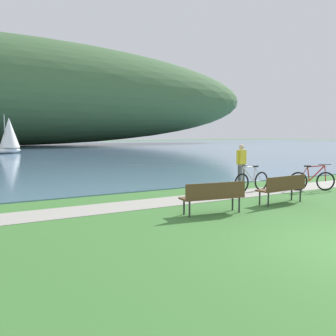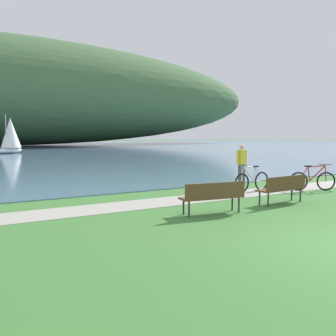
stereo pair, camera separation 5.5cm
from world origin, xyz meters
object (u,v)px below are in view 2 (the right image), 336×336
at_px(park_bench_further_along, 283,187).
at_px(sailboat_mid_bay, 10,135).
at_px(bicycle_beside_path, 312,180).
at_px(bicycle_leaning_near_bench, 252,181).
at_px(person_at_shoreline, 242,162).
at_px(park_bench_near_camera, 213,195).

bearing_deg(park_bench_further_along, sailboat_mid_bay, 93.48).
bearing_deg(sailboat_mid_bay, bicycle_beside_path, -81.30).
xyz_separation_m(bicycle_leaning_near_bench, person_at_shoreline, (0.93, 1.61, 0.58)).
xyz_separation_m(bicycle_leaning_near_bench, bicycle_beside_path, (2.12, -1.03, 0.00)).
relative_size(bicycle_leaning_near_bench, sailboat_mid_bay, 0.44).
relative_size(park_bench_further_along, bicycle_leaning_near_bench, 1.03).
bearing_deg(bicycle_leaning_near_bench, park_bench_near_camera, -146.39).
relative_size(bicycle_leaning_near_bench, bicycle_beside_path, 1.14).
relative_size(park_bench_further_along, bicycle_beside_path, 1.18).
distance_m(park_bench_further_along, sailboat_mid_bay, 35.40).
relative_size(person_at_shoreline, sailboat_mid_bay, 0.42).
xyz_separation_m(bicycle_leaning_near_bench, sailboat_mid_bay, (-3.08, 32.95, 1.56)).
xyz_separation_m(bicycle_beside_path, person_at_shoreline, (-1.19, 2.64, 0.58)).
distance_m(park_bench_near_camera, sailboat_mid_bay, 35.48).
bearing_deg(bicycle_beside_path, sailboat_mid_bay, 98.70).
height_order(bicycle_leaning_near_bench, person_at_shoreline, person_at_shoreline).
relative_size(bicycle_beside_path, sailboat_mid_bay, 0.38).
bearing_deg(park_bench_further_along, bicycle_leaning_near_bench, 68.38).
relative_size(park_bench_near_camera, bicycle_leaning_near_bench, 1.05).
xyz_separation_m(park_bench_further_along, bicycle_beside_path, (3.06, 1.33, -0.12)).
bearing_deg(bicycle_leaning_near_bench, sailboat_mid_bay, 95.34).
bearing_deg(person_at_shoreline, bicycle_leaning_near_bench, -119.96).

